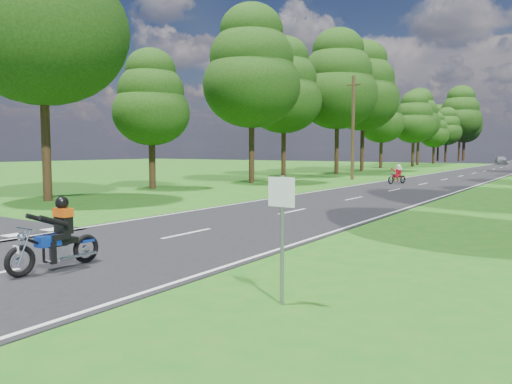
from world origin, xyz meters
The scene contains 8 objects.
ground centered at (0.00, 0.00, 0.00)m, with size 160.00×160.00×0.00m, color #196016.
main_road centered at (0.00, 50.00, 0.01)m, with size 7.00×140.00×0.02m, color black.
road_markings centered at (-0.14, 48.13, 0.02)m, with size 7.40×140.00×0.01m.
telegraph_pole centered at (-6.00, 28.00, 4.07)m, with size 1.20×0.26×8.00m.
road_sign centered at (5.50, -2.01, 1.34)m, with size 0.45×0.07×2.00m.
rider_near_blue centered at (0.65, -2.63, 0.74)m, with size 0.58×1.73×1.45m, color #0D2D98, non-canonical shape.
rider_far_red centered at (-1.57, 25.26, 0.68)m, with size 0.53×1.59×1.33m, color #B70E1F, non-canonical shape.
distant_car centered at (-2.02, 76.88, 0.68)m, with size 1.56×3.87×1.32m, color #A5A7AC.
Camera 1 is at (9.36, -8.49, 2.40)m, focal length 35.00 mm.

